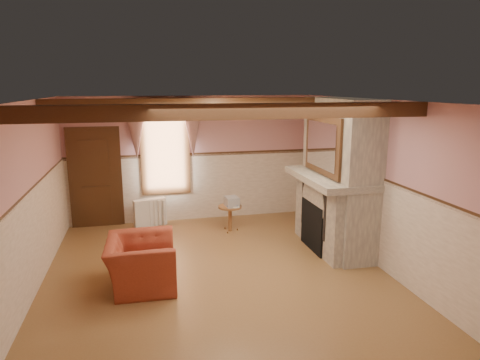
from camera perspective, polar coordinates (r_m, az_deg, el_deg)
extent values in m
cube|color=brown|center=(7.25, -3.18, -12.15)|extent=(5.50, 6.00, 0.01)
cube|color=silver|center=(6.59, -3.48, 10.57)|extent=(5.50, 6.00, 0.01)
cube|color=tan|center=(9.69, -6.37, 2.82)|extent=(5.50, 0.02, 2.80)
cube|color=tan|center=(4.01, 4.20, -11.42)|extent=(5.50, 0.02, 2.80)
cube|color=tan|center=(6.89, -26.50, -2.45)|extent=(0.02, 6.00, 2.80)
cube|color=tan|center=(7.72, 17.21, -0.17)|extent=(0.02, 6.00, 2.80)
cube|color=black|center=(8.16, 10.07, -6.05)|extent=(0.20, 0.95, 0.90)
imported|color=maroon|center=(6.81, -13.02, -10.68)|extent=(1.05, 1.19, 0.75)
cylinder|color=brown|center=(9.05, -1.34, -5.14)|extent=(0.63, 0.63, 0.55)
cube|color=#B7AD8C|center=(8.92, -1.11, -2.89)|extent=(0.29, 0.34, 0.20)
cube|color=silver|center=(9.59, -11.89, -4.25)|extent=(0.72, 0.36, 0.60)
imported|color=brown|center=(8.13, 11.53, 1.19)|extent=(0.32, 0.32, 0.08)
cube|color=black|center=(8.67, 9.87, 2.36)|extent=(0.14, 0.24, 0.20)
cylinder|color=gold|center=(8.43, 10.56, 2.33)|extent=(0.11, 0.11, 0.28)
cylinder|color=#A81415|center=(7.33, 14.44, 0.14)|extent=(0.06, 0.06, 0.16)
cylinder|color=gold|center=(7.79, 12.67, 0.80)|extent=(0.06, 0.06, 0.12)
cube|color=gray|center=(8.09, 13.10, 0.62)|extent=(0.85, 2.00, 2.80)
cube|color=gray|center=(8.02, 11.93, 0.29)|extent=(1.05, 2.05, 0.12)
cube|color=silver|center=(7.84, 10.90, 4.59)|extent=(0.06, 1.44, 1.04)
cube|color=black|center=(9.69, -18.70, 0.11)|extent=(1.10, 0.10, 2.10)
cube|color=white|center=(9.57, -9.96, 4.10)|extent=(1.06, 0.08, 2.02)
cube|color=gray|center=(9.42, -10.06, 7.64)|extent=(1.30, 0.14, 1.40)
cube|color=black|center=(5.41, -1.29, 9.10)|extent=(5.50, 0.18, 0.20)
cube|color=black|center=(7.78, -4.98, 10.11)|extent=(5.50, 0.18, 0.20)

